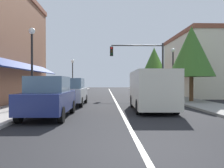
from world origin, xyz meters
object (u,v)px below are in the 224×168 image
Objects in this scene: van_in_lane at (151,89)px; street_lamp_right_mid at (173,64)px; street_lamp_left_far at (73,71)px; parked_car_nearest_left at (49,97)px; street_lamp_left_near at (32,54)px; tree_right_near at (191,52)px; traffic_signal_mast_arm at (144,60)px; tree_right_far at (154,63)px; parked_car_second_left at (71,92)px.

street_lamp_right_mid reaches higher than van_in_lane.
street_lamp_left_far is at bearing 138.14° from street_lamp_right_mid.
parked_car_nearest_left is at bearing -152.51° from van_in_lane.
street_lamp_right_mid is (8.40, 10.12, 2.18)m from parked_car_nearest_left.
tree_right_near reaches higher than street_lamp_left_near.
tree_right_near is at bearing -83.41° from street_lamp_right_mid.
traffic_signal_mast_arm is 3.13m from street_lamp_right_mid.
parked_car_nearest_left is 5.48m from van_in_lane.
tree_right_far is at bearing 79.16° from van_in_lane.
van_in_lane is 10.24m from traffic_signal_mast_arm.
parked_car_nearest_left is 1.00× the size of parked_car_second_left.
parked_car_second_left is 0.79× the size of van_in_lane.
parked_car_nearest_left is 4.32m from street_lamp_left_near.
parked_car_second_left is 3.56m from street_lamp_left_near.
street_lamp_right_mid is (8.19, 4.91, 2.18)m from parked_car_second_left.
traffic_signal_mast_arm is 1.24× the size of street_lamp_left_far.
parked_car_second_left is at bearing -130.30° from traffic_signal_mast_arm.
street_lamp_right_mid reaches higher than parked_car_nearest_left.
tree_right_far is (8.99, 16.44, 3.22)m from parked_car_second_left.
van_in_lane is (4.72, -2.83, 0.27)m from parked_car_second_left.
van_in_lane is 0.84× the size of tree_right_far.
street_lamp_right_mid is at bearing -93.99° from tree_right_far.
tree_right_near is (10.52, 3.55, 0.64)m from street_lamp_left_near.
parked_car_nearest_left is 0.79× the size of van_in_lane.
street_lamp_right_mid is at bearing 96.59° from tree_right_near.
street_lamp_left_far is at bearing 113.13° from van_in_lane.
parked_car_second_left is at bearing -149.07° from street_lamp_right_mid.
tree_right_near is at bearing 50.59° from van_in_lane.
street_lamp_left_near is 21.43m from tree_right_far.
street_lamp_left_far reaches higher than van_in_lane.
tree_right_near is (3.86, 4.42, 2.61)m from van_in_lane.
parked_car_second_left is 0.92× the size of street_lamp_right_mid.
traffic_signal_mast_arm is 10.45m from street_lamp_left_far.
street_lamp_left_far reaches higher than parked_car_nearest_left.
tree_right_near reaches higher than street_lamp_left_far.
tree_right_far reaches higher than street_lamp_left_near.
traffic_signal_mast_arm is 0.85× the size of tree_right_far.
parked_car_second_left is at bearing -118.68° from tree_right_far.
street_lamp_left_near reaches higher than street_lamp_right_mid.
traffic_signal_mast_arm reaches higher than van_in_lane.
street_lamp_right_mid is (2.23, -2.12, -0.59)m from traffic_signal_mast_arm.
tree_right_near is at bearing -91.63° from tree_right_far.
tree_right_near is (0.38, -3.31, 0.70)m from street_lamp_right_mid.
van_in_lane is (4.92, 2.38, 0.27)m from parked_car_nearest_left.
parked_car_nearest_left is 0.96× the size of street_lamp_left_far.
tree_right_far reaches higher than traffic_signal_mast_arm.
street_lamp_left_near is 1.02× the size of street_lamp_right_mid.
van_in_lane is at bearing -97.19° from traffic_signal_mast_arm.
tree_right_far reaches higher than street_lamp_left_far.
tree_right_near is at bearing 38.40° from parked_car_nearest_left.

